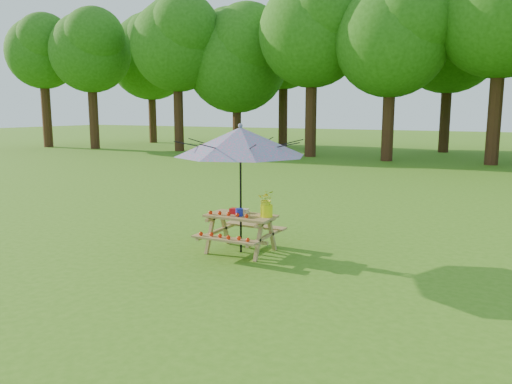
% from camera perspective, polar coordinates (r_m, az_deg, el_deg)
% --- Properties ---
extents(ground, '(120.00, 120.00, 0.00)m').
position_cam_1_polar(ground, '(5.77, -18.38, -16.65)').
color(ground, '#3F7516').
rests_on(ground, ground).
extents(picnic_table, '(1.20, 1.32, 0.67)m').
position_cam_1_polar(picnic_table, '(8.80, -1.75, -4.83)').
color(picnic_table, '#A07848').
rests_on(picnic_table, ground).
extents(patio_umbrella, '(2.44, 2.44, 2.26)m').
position_cam_1_polar(patio_umbrella, '(8.55, -1.79, 5.78)').
color(patio_umbrella, black).
rests_on(patio_umbrella, ground).
extents(produce_bins, '(0.31, 0.42, 0.13)m').
position_cam_1_polar(produce_bins, '(8.76, -1.97, -2.24)').
color(produce_bins, red).
rests_on(produce_bins, picnic_table).
extents(tomatoes_row, '(0.77, 0.13, 0.07)m').
position_cam_1_polar(tomatoes_row, '(8.64, -3.20, -2.53)').
color(tomatoes_row, red).
rests_on(tomatoes_row, picnic_table).
extents(flower_bucket, '(0.35, 0.33, 0.46)m').
position_cam_1_polar(flower_bucket, '(8.53, 1.21, -1.22)').
color(flower_bucket, '#F5FA0D').
rests_on(flower_bucket, picnic_table).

